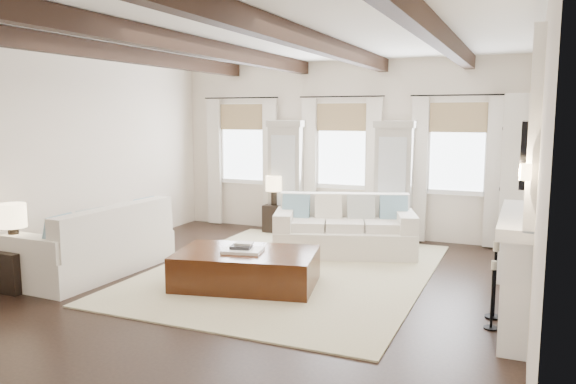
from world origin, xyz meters
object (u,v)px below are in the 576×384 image
at_px(sofa_left, 99,246).
at_px(ottoman, 246,269).
at_px(sofa_back, 344,231).
at_px(side_table_front, 16,269).
at_px(side_table_back, 274,219).

xyz_separation_m(sofa_left, ottoman, (2.20, 0.26, -0.16)).
relative_size(sofa_back, sofa_left, 1.04).
height_order(sofa_back, sofa_left, sofa_left).
xyz_separation_m(sofa_left, side_table_front, (-0.49, -0.99, -0.13)).
xyz_separation_m(ottoman, side_table_back, (-1.07, 3.22, 0.03)).
bearing_deg(side_table_back, sofa_left, -107.94).
distance_m(sofa_back, sofa_left, 3.74).
distance_m(sofa_back, side_table_front, 4.78).
height_order(sofa_back, ottoman, sofa_back).
relative_size(ottoman, side_table_back, 3.35).
height_order(ottoman, side_table_back, side_table_back).
xyz_separation_m(sofa_left, side_table_back, (1.13, 3.48, -0.13)).
bearing_deg(ottoman, sofa_back, 61.39).
bearing_deg(sofa_left, side_table_front, -116.62).
height_order(ottoman, side_table_front, side_table_front).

